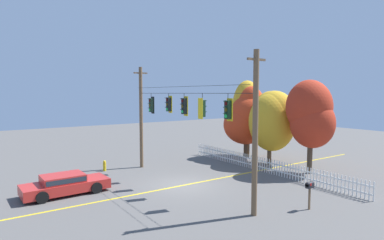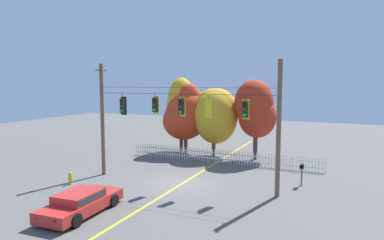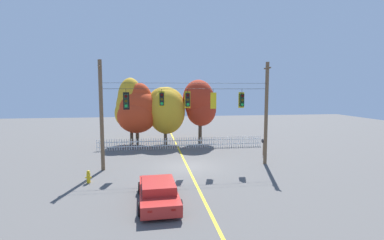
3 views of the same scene
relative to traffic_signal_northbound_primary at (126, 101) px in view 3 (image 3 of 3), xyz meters
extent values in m
plane|color=#565451|center=(4.30, -0.01, -4.86)|extent=(80.00, 80.00, 0.00)
cube|color=gold|center=(4.30, -0.01, -4.85)|extent=(0.16, 36.00, 0.01)
cylinder|color=brown|center=(-1.69, -0.01, -1.02)|extent=(0.26, 0.26, 7.68)
cylinder|color=brown|center=(10.29, -0.01, -1.02)|extent=(0.26, 0.26, 7.68)
cube|color=brown|center=(-1.69, -0.01, 2.37)|extent=(0.10, 1.10, 0.10)
cube|color=brown|center=(10.29, -0.01, 2.37)|extent=(0.10, 1.10, 0.10)
cylinder|color=black|center=(4.30, -0.01, 0.85)|extent=(11.78, 0.02, 0.02)
cylinder|color=black|center=(4.30, -0.26, 1.25)|extent=(11.78, 0.02, 0.02)
cylinder|color=black|center=(0.00, -0.01, 0.67)|extent=(0.03, 0.03, 0.36)
cube|color=black|center=(0.00, 0.12, 0.00)|extent=(0.43, 0.02, 1.22)
cube|color=#1E3323|center=(0.00, -0.01, 0.00)|extent=(0.30, 0.24, 0.99)
cylinder|color=#410706|center=(0.00, -0.14, 0.32)|extent=(0.20, 0.03, 0.20)
cube|color=#1E3323|center=(0.00, -0.19, 0.44)|extent=(0.22, 0.12, 0.06)
cylinder|color=#463B09|center=(0.00, -0.14, 0.00)|extent=(0.20, 0.03, 0.20)
cube|color=#1E3323|center=(0.00, -0.19, 0.11)|extent=(0.22, 0.12, 0.06)
cylinder|color=green|center=(0.00, -0.14, -0.33)|extent=(0.20, 0.03, 0.20)
cube|color=#1E3323|center=(0.00, -0.19, -0.22)|extent=(0.22, 0.12, 0.06)
cylinder|color=black|center=(2.48, -0.01, 0.71)|extent=(0.03, 0.03, 0.27)
cube|color=yellow|center=(2.48, 0.12, 0.12)|extent=(0.43, 0.02, 1.13)
cube|color=black|center=(2.48, -0.01, 0.12)|extent=(0.30, 0.24, 0.91)
cylinder|color=#410706|center=(2.48, -0.14, 0.42)|extent=(0.20, 0.03, 0.20)
cube|color=black|center=(2.48, -0.19, 0.54)|extent=(0.22, 0.12, 0.06)
cylinder|color=#463B09|center=(2.48, -0.14, 0.12)|extent=(0.20, 0.03, 0.20)
cube|color=black|center=(2.48, -0.19, 0.23)|extent=(0.22, 0.12, 0.06)
cylinder|color=green|center=(2.48, -0.14, -0.18)|extent=(0.20, 0.03, 0.20)
cube|color=black|center=(2.48, -0.19, -0.07)|extent=(0.22, 0.12, 0.06)
cylinder|color=black|center=(4.33, -0.01, 0.70)|extent=(0.03, 0.03, 0.30)
cube|color=yellow|center=(4.33, 0.12, 0.06)|extent=(0.43, 0.02, 1.20)
cube|color=black|center=(4.33, -0.01, 0.06)|extent=(0.30, 0.24, 0.97)
cylinder|color=#410706|center=(4.33, -0.14, 0.39)|extent=(0.20, 0.03, 0.20)
cube|color=black|center=(4.33, -0.19, 0.50)|extent=(0.22, 0.12, 0.06)
cylinder|color=#463B09|center=(4.33, -0.14, 0.06)|extent=(0.20, 0.03, 0.20)
cube|color=black|center=(4.33, -0.19, 0.18)|extent=(0.22, 0.12, 0.06)
cylinder|color=green|center=(4.33, -0.14, -0.26)|extent=(0.20, 0.03, 0.20)
cube|color=black|center=(4.33, -0.19, -0.14)|extent=(0.22, 0.12, 0.06)
cylinder|color=black|center=(6.19, -0.01, 0.66)|extent=(0.03, 0.03, 0.38)
cube|color=yellow|center=(6.19, -0.14, -0.01)|extent=(0.43, 0.02, 1.17)
cube|color=black|center=(6.19, -0.01, -0.01)|extent=(0.30, 0.24, 0.94)
cylinder|color=#410706|center=(6.19, 0.13, 0.31)|extent=(0.20, 0.03, 0.20)
cube|color=black|center=(6.19, 0.17, 0.42)|extent=(0.22, 0.12, 0.06)
cylinder|color=#463B09|center=(6.19, 0.13, -0.01)|extent=(0.20, 0.03, 0.20)
cube|color=black|center=(6.19, 0.17, 0.11)|extent=(0.22, 0.12, 0.06)
cylinder|color=green|center=(6.19, 0.13, -0.32)|extent=(0.20, 0.03, 0.20)
cube|color=black|center=(6.19, 0.17, -0.20)|extent=(0.22, 0.12, 0.06)
cylinder|color=black|center=(8.37, -0.01, 0.67)|extent=(0.03, 0.03, 0.36)
cube|color=yellow|center=(8.37, 0.12, 0.02)|extent=(0.43, 0.02, 1.16)
cube|color=black|center=(8.37, -0.01, 0.02)|extent=(0.30, 0.24, 0.94)
cylinder|color=#410706|center=(8.37, -0.14, 0.33)|extent=(0.20, 0.03, 0.20)
cube|color=black|center=(8.37, -0.19, 0.44)|extent=(0.22, 0.12, 0.06)
cylinder|color=#463B09|center=(8.37, -0.14, 0.02)|extent=(0.20, 0.03, 0.20)
cube|color=black|center=(8.37, -0.19, 0.13)|extent=(0.22, 0.12, 0.06)
cylinder|color=green|center=(8.37, -0.14, -0.30)|extent=(0.20, 0.03, 0.20)
cube|color=black|center=(8.37, -0.19, -0.18)|extent=(0.22, 0.12, 0.06)
cube|color=white|center=(-3.26, 6.59, -4.33)|extent=(0.06, 0.04, 1.06)
cube|color=white|center=(-3.04, 6.59, -4.33)|extent=(0.06, 0.04, 1.06)
cube|color=white|center=(-2.81, 6.59, -4.33)|extent=(0.06, 0.04, 1.06)
cube|color=white|center=(-2.58, 6.59, -4.33)|extent=(0.06, 0.04, 1.06)
cube|color=white|center=(-2.36, 6.59, -4.33)|extent=(0.06, 0.04, 1.06)
cube|color=white|center=(-2.13, 6.59, -4.33)|extent=(0.06, 0.04, 1.06)
cube|color=white|center=(-1.91, 6.59, -4.33)|extent=(0.06, 0.04, 1.06)
cube|color=white|center=(-1.68, 6.59, -4.33)|extent=(0.06, 0.04, 1.06)
cube|color=white|center=(-1.46, 6.59, -4.33)|extent=(0.06, 0.04, 1.06)
cube|color=white|center=(-1.23, 6.59, -4.33)|extent=(0.06, 0.04, 1.06)
cube|color=white|center=(-1.01, 6.59, -4.33)|extent=(0.06, 0.04, 1.06)
cube|color=white|center=(-0.78, 6.59, -4.33)|extent=(0.06, 0.04, 1.06)
cube|color=white|center=(-0.56, 6.59, -4.33)|extent=(0.06, 0.04, 1.06)
cube|color=white|center=(-0.33, 6.59, -4.33)|extent=(0.06, 0.04, 1.06)
cube|color=white|center=(-0.11, 6.59, -4.33)|extent=(0.06, 0.04, 1.06)
cube|color=white|center=(0.12, 6.59, -4.33)|extent=(0.06, 0.04, 1.06)
cube|color=white|center=(0.34, 6.59, -4.33)|extent=(0.06, 0.04, 1.06)
cube|color=white|center=(0.57, 6.59, -4.33)|extent=(0.06, 0.04, 1.06)
cube|color=white|center=(0.79, 6.59, -4.33)|extent=(0.06, 0.04, 1.06)
cube|color=white|center=(1.02, 6.59, -4.33)|extent=(0.06, 0.04, 1.06)
cube|color=white|center=(1.24, 6.59, -4.33)|extent=(0.06, 0.04, 1.06)
cube|color=white|center=(1.47, 6.59, -4.33)|extent=(0.06, 0.04, 1.06)
cube|color=white|center=(1.70, 6.59, -4.33)|extent=(0.06, 0.04, 1.06)
cube|color=white|center=(1.92, 6.59, -4.33)|extent=(0.06, 0.04, 1.06)
cube|color=white|center=(2.15, 6.59, -4.33)|extent=(0.06, 0.04, 1.06)
cube|color=white|center=(2.37, 6.59, -4.33)|extent=(0.06, 0.04, 1.06)
cube|color=white|center=(2.60, 6.59, -4.33)|extent=(0.06, 0.04, 1.06)
cube|color=white|center=(2.82, 6.59, -4.33)|extent=(0.06, 0.04, 1.06)
cube|color=white|center=(3.05, 6.59, -4.33)|extent=(0.06, 0.04, 1.06)
cube|color=white|center=(3.27, 6.59, -4.33)|extent=(0.06, 0.04, 1.06)
cube|color=white|center=(3.50, 6.59, -4.33)|extent=(0.06, 0.04, 1.06)
cube|color=white|center=(3.72, 6.59, -4.33)|extent=(0.06, 0.04, 1.06)
cube|color=white|center=(3.95, 6.59, -4.33)|extent=(0.06, 0.04, 1.06)
cube|color=white|center=(4.17, 6.59, -4.33)|extent=(0.06, 0.04, 1.06)
cube|color=white|center=(4.40, 6.59, -4.33)|extent=(0.06, 0.04, 1.06)
cube|color=white|center=(4.62, 6.59, -4.33)|extent=(0.06, 0.04, 1.06)
cube|color=white|center=(4.85, 6.59, -4.33)|extent=(0.06, 0.04, 1.06)
cube|color=white|center=(5.07, 6.59, -4.33)|extent=(0.06, 0.04, 1.06)
cube|color=white|center=(5.30, 6.59, -4.33)|extent=(0.06, 0.04, 1.06)
cube|color=white|center=(5.52, 6.59, -4.33)|extent=(0.06, 0.04, 1.06)
cube|color=white|center=(5.75, 6.59, -4.33)|extent=(0.06, 0.04, 1.06)
cube|color=white|center=(5.98, 6.59, -4.33)|extent=(0.06, 0.04, 1.06)
cube|color=white|center=(6.20, 6.59, -4.33)|extent=(0.06, 0.04, 1.06)
cube|color=white|center=(6.43, 6.59, -4.33)|extent=(0.06, 0.04, 1.06)
cube|color=white|center=(6.65, 6.59, -4.33)|extent=(0.06, 0.04, 1.06)
cube|color=white|center=(6.88, 6.59, -4.33)|extent=(0.06, 0.04, 1.06)
cube|color=white|center=(7.10, 6.59, -4.33)|extent=(0.06, 0.04, 1.06)
cube|color=white|center=(7.33, 6.59, -4.33)|extent=(0.06, 0.04, 1.06)
cube|color=white|center=(7.55, 6.59, -4.33)|extent=(0.06, 0.04, 1.06)
cube|color=white|center=(7.78, 6.59, -4.33)|extent=(0.06, 0.04, 1.06)
cube|color=white|center=(8.00, 6.59, -4.33)|extent=(0.06, 0.04, 1.06)
cube|color=white|center=(8.23, 6.59, -4.33)|extent=(0.06, 0.04, 1.06)
cube|color=white|center=(8.45, 6.59, -4.33)|extent=(0.06, 0.04, 1.06)
cube|color=white|center=(8.68, 6.59, -4.33)|extent=(0.06, 0.04, 1.06)
cube|color=white|center=(8.90, 6.59, -4.33)|extent=(0.06, 0.04, 1.06)
cube|color=white|center=(9.13, 6.59, -4.33)|extent=(0.06, 0.04, 1.06)
cube|color=white|center=(9.35, 6.59, -4.33)|extent=(0.06, 0.04, 1.06)
cube|color=white|center=(9.58, 6.59, -4.33)|extent=(0.06, 0.04, 1.06)
cube|color=white|center=(9.80, 6.59, -4.33)|extent=(0.06, 0.04, 1.06)
cube|color=white|center=(10.03, 6.59, -4.33)|extent=(0.06, 0.04, 1.06)
cube|color=white|center=(10.25, 6.59, -4.33)|extent=(0.06, 0.04, 1.06)
cube|color=white|center=(10.48, 6.59, -4.33)|extent=(0.06, 0.04, 1.06)
cube|color=white|center=(10.71, 6.59, -4.33)|extent=(0.06, 0.04, 1.06)
cube|color=white|center=(10.93, 6.59, -4.33)|extent=(0.06, 0.04, 1.06)
cube|color=white|center=(11.16, 6.59, -4.33)|extent=(0.06, 0.04, 1.06)
cube|color=white|center=(11.38, 6.59, -4.33)|extent=(0.06, 0.04, 1.06)
cube|color=white|center=(11.61, 6.59, -4.33)|extent=(0.06, 0.04, 1.06)
cube|color=white|center=(11.83, 6.59, -4.33)|extent=(0.06, 0.04, 1.06)
cube|color=white|center=(12.06, 6.59, -4.33)|extent=(0.06, 0.04, 1.06)
cube|color=white|center=(12.28, 6.59, -4.33)|extent=(0.06, 0.04, 1.06)
cube|color=white|center=(12.51, 6.59, -4.33)|extent=(0.06, 0.04, 1.06)
cube|color=white|center=(4.62, 6.62, -4.54)|extent=(15.77, 0.03, 0.08)
cube|color=white|center=(4.62, 6.62, -4.10)|extent=(15.77, 0.03, 0.08)
cylinder|color=brown|center=(-0.28, 9.63, -3.71)|extent=(0.32, 0.32, 2.30)
ellipsoid|color=gold|center=(-0.27, 9.77, -1.63)|extent=(3.36, 2.94, 3.40)
ellipsoid|color=gold|center=(-0.17, 9.85, -0.89)|extent=(3.25, 2.83, 4.04)
ellipsoid|color=gold|center=(-0.32, 9.80, -0.23)|extent=(2.60, 2.55, 4.45)
cylinder|color=brown|center=(0.33, 9.31, -3.87)|extent=(0.35, 0.35, 1.98)
ellipsoid|color=red|center=(0.31, 9.01, -1.90)|extent=(3.91, 3.73, 3.41)
ellipsoid|color=red|center=(0.59, 9.30, -1.23)|extent=(4.14, 3.47, 3.86)
ellipsoid|color=red|center=(0.63, 9.36, -0.62)|extent=(2.67, 2.21, 4.16)
cylinder|color=brown|center=(3.19, 8.92, -3.87)|extent=(0.34, 0.34, 1.99)
ellipsoid|color=gold|center=(3.34, 8.98, -1.42)|extent=(3.79, 3.53, 4.66)
ellipsoid|color=gold|center=(3.33, 9.22, -1.07)|extent=(3.88, 3.27, 4.26)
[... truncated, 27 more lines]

